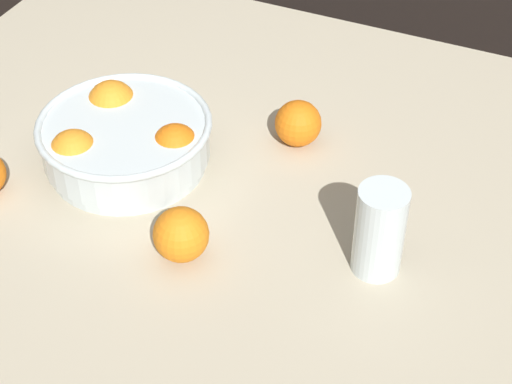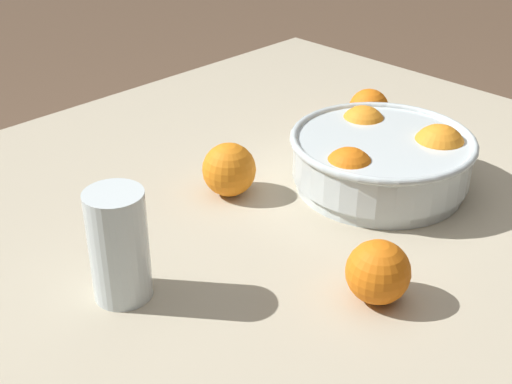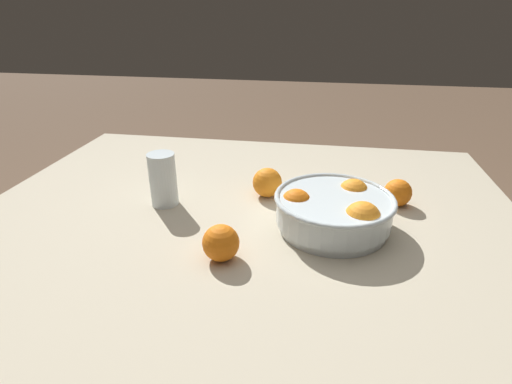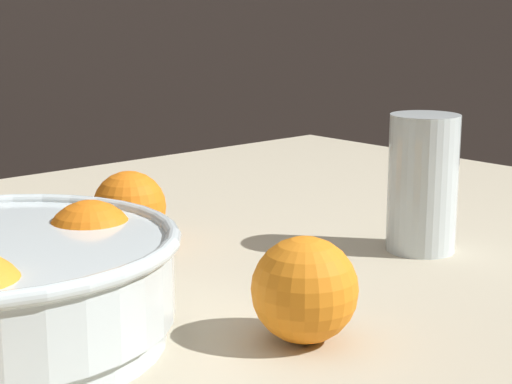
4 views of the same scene
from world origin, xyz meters
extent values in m
cube|color=#B7AD93|center=(0.00, 0.00, 0.71)|extent=(1.41, 1.20, 0.03)
cylinder|color=#936B47|center=(0.65, 0.54, 0.35)|extent=(0.05, 0.05, 0.70)
sphere|color=orange|center=(-0.13, 0.02, 0.79)|extent=(0.08, 0.08, 0.08)
cylinder|color=#F4A314|center=(0.22, -0.04, 0.77)|extent=(0.06, 0.06, 0.09)
cylinder|color=silver|center=(0.22, -0.04, 0.80)|extent=(0.07, 0.07, 0.14)
sphere|color=orange|center=(-0.04, -0.13, 0.77)|extent=(0.08, 0.08, 0.08)
sphere|color=orange|center=(0.01, 0.19, 0.77)|extent=(0.08, 0.08, 0.08)
camera|label=1|loc=(0.42, -0.89, 1.63)|focal=60.00mm
camera|label=2|loc=(0.60, 0.57, 1.26)|focal=50.00mm
camera|label=3|loc=(-0.18, 0.87, 1.22)|focal=28.00mm
camera|label=4|loc=(-0.48, -0.56, 0.98)|focal=60.00mm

